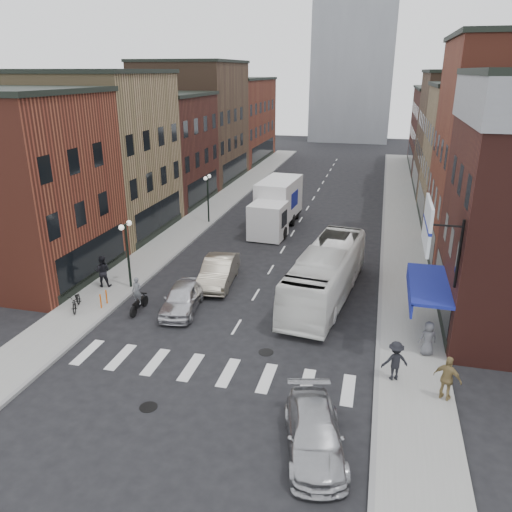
# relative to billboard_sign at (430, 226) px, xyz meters

# --- Properties ---
(ground) EXTENTS (160.00, 160.00, 0.00)m
(ground) POSITION_rel_billboard_sign_xyz_m (-8.59, -0.50, -6.13)
(ground) COLOR black
(ground) RESTS_ON ground
(sidewalk_left) EXTENTS (3.00, 74.00, 0.15)m
(sidewalk_left) POSITION_rel_billboard_sign_xyz_m (-17.09, 21.50, -6.06)
(sidewalk_left) COLOR gray
(sidewalk_left) RESTS_ON ground
(sidewalk_right) EXTENTS (3.00, 74.00, 0.15)m
(sidewalk_right) POSITION_rel_billboard_sign_xyz_m (-0.09, 21.50, -6.06)
(sidewalk_right) COLOR gray
(sidewalk_right) RESTS_ON ground
(curb_left) EXTENTS (0.20, 74.00, 0.16)m
(curb_left) POSITION_rel_billboard_sign_xyz_m (-15.59, 21.50, -6.13)
(curb_left) COLOR gray
(curb_left) RESTS_ON ground
(curb_right) EXTENTS (0.20, 74.00, 0.16)m
(curb_right) POSITION_rel_billboard_sign_xyz_m (-1.59, 21.50, -6.13)
(curb_right) COLOR gray
(curb_right) RESTS_ON ground
(crosswalk_stripes) EXTENTS (12.00, 2.20, 0.01)m
(crosswalk_stripes) POSITION_rel_billboard_sign_xyz_m (-8.59, -3.50, -6.13)
(crosswalk_stripes) COLOR silver
(crosswalk_stripes) RESTS_ON ground
(bldg_left_near) EXTENTS (10.30, 9.20, 11.30)m
(bldg_left_near) POSITION_rel_billboard_sign_xyz_m (-23.58, 4.00, -0.48)
(bldg_left_near) COLOR maroon
(bldg_left_near) RESTS_ON ground
(bldg_left_mid_a) EXTENTS (10.30, 10.20, 12.30)m
(bldg_left_mid_a) POSITION_rel_billboard_sign_xyz_m (-23.58, 13.50, 0.02)
(bldg_left_mid_a) COLOR olive
(bldg_left_mid_a) RESTS_ON ground
(bldg_left_mid_b) EXTENTS (10.30, 10.20, 10.30)m
(bldg_left_mid_b) POSITION_rel_billboard_sign_xyz_m (-23.58, 23.50, -0.98)
(bldg_left_mid_b) COLOR #431C17
(bldg_left_mid_b) RESTS_ON ground
(bldg_left_far_a) EXTENTS (10.30, 12.20, 13.30)m
(bldg_left_far_a) POSITION_rel_billboard_sign_xyz_m (-23.58, 34.50, 0.52)
(bldg_left_far_a) COLOR #4B3425
(bldg_left_far_a) RESTS_ON ground
(bldg_left_far_b) EXTENTS (10.30, 16.20, 11.30)m
(bldg_left_far_b) POSITION_rel_billboard_sign_xyz_m (-23.58, 48.50, -0.48)
(bldg_left_far_b) COLOR maroon
(bldg_left_far_b) RESTS_ON ground
(bldg_right_mid_b) EXTENTS (10.30, 10.20, 11.30)m
(bldg_right_mid_b) POSITION_rel_billboard_sign_xyz_m (6.41, 23.50, -0.48)
(bldg_right_mid_b) COLOR olive
(bldg_right_mid_b) RESTS_ON ground
(bldg_right_far_a) EXTENTS (10.30, 12.20, 12.30)m
(bldg_right_far_a) POSITION_rel_billboard_sign_xyz_m (6.41, 34.50, 0.02)
(bldg_right_far_a) COLOR #4B3425
(bldg_right_far_a) RESTS_ON ground
(bldg_right_far_b) EXTENTS (10.30, 16.20, 10.30)m
(bldg_right_far_b) POSITION_rel_billboard_sign_xyz_m (6.41, 48.50, -0.98)
(bldg_right_far_b) COLOR #431C17
(bldg_right_far_b) RESTS_ON ground
(awning_blue) EXTENTS (1.80, 5.00, 0.78)m
(awning_blue) POSITION_rel_billboard_sign_xyz_m (0.34, 2.00, -3.50)
(awning_blue) COLOR navy
(awning_blue) RESTS_ON ground
(billboard_sign) EXTENTS (1.52, 3.00, 3.70)m
(billboard_sign) POSITION_rel_billboard_sign_xyz_m (0.00, 0.00, 0.00)
(billboard_sign) COLOR black
(billboard_sign) RESTS_ON ground
(streetlamp_near) EXTENTS (0.32, 1.22, 4.11)m
(streetlamp_near) POSITION_rel_billboard_sign_xyz_m (-15.99, 3.50, -3.22)
(streetlamp_near) COLOR black
(streetlamp_near) RESTS_ON ground
(streetlamp_far) EXTENTS (0.32, 1.22, 4.11)m
(streetlamp_far) POSITION_rel_billboard_sign_xyz_m (-15.99, 17.50, -3.22)
(streetlamp_far) COLOR black
(streetlamp_far) RESTS_ON ground
(bike_rack) EXTENTS (0.08, 0.68, 0.80)m
(bike_rack) POSITION_rel_billboard_sign_xyz_m (-16.19, 0.80, -5.58)
(bike_rack) COLOR #D8590C
(bike_rack) RESTS_ON sidewalk_left
(box_truck) EXTENTS (3.08, 8.89, 3.80)m
(box_truck) POSITION_rel_billboard_sign_xyz_m (-10.21, 17.62, -4.26)
(box_truck) COLOR white
(box_truck) RESTS_ON ground
(motorcycle_rider) EXTENTS (0.55, 1.95, 1.99)m
(motorcycle_rider) POSITION_rel_billboard_sign_xyz_m (-14.15, 0.85, -5.20)
(motorcycle_rider) COLOR black
(motorcycle_rider) RESTS_ON ground
(transit_bus) EXTENTS (3.83, 11.01, 3.00)m
(transit_bus) POSITION_rel_billboard_sign_xyz_m (-4.66, 5.04, -4.63)
(transit_bus) COLOR white
(transit_bus) RESTS_ON ground
(sedan_left_near) EXTENTS (2.28, 4.53, 1.48)m
(sedan_left_near) POSITION_rel_billboard_sign_xyz_m (-11.93, 1.60, -5.39)
(sedan_left_near) COLOR silver
(sedan_left_near) RESTS_ON ground
(sedan_left_far) EXTENTS (2.22, 5.11, 1.64)m
(sedan_left_far) POSITION_rel_billboard_sign_xyz_m (-11.16, 5.50, -5.31)
(sedan_left_far) COLOR #B2A790
(sedan_left_far) RESTS_ON ground
(curb_car) EXTENTS (2.94, 4.98, 1.35)m
(curb_car) POSITION_rel_billboard_sign_xyz_m (-3.58, -7.24, -5.46)
(curb_car) COLOR #A6A6AA
(curb_car) RESTS_ON ground
(parked_bicycle) EXTENTS (1.29, 1.90, 0.95)m
(parked_bicycle) POSITION_rel_billboard_sign_xyz_m (-17.38, 0.07, -5.51)
(parked_bicycle) COLOR black
(parked_bicycle) RESTS_ON sidewalk_left
(ped_left_solo) EXTENTS (1.04, 0.77, 1.90)m
(ped_left_solo) POSITION_rel_billboard_sign_xyz_m (-17.57, 3.16, -5.03)
(ped_left_solo) COLOR black
(ped_left_solo) RESTS_ON sidewalk_left
(ped_right_a) EXTENTS (1.23, 0.90, 1.72)m
(ped_right_a) POSITION_rel_billboard_sign_xyz_m (-0.92, -2.45, -5.12)
(ped_right_a) COLOR black
(ped_right_a) RESTS_ON sidewalk_right
(ped_right_b) EXTENTS (1.22, 0.97, 1.86)m
(ped_right_b) POSITION_rel_billboard_sign_xyz_m (1.01, -3.36, -5.05)
(ped_right_b) COLOR olive
(ped_right_b) RESTS_ON sidewalk_right
(ped_right_c) EXTENTS (0.89, 0.70, 1.61)m
(ped_right_c) POSITION_rel_billboard_sign_xyz_m (0.53, -0.10, -5.18)
(ped_right_c) COLOR #53555B
(ped_right_c) RESTS_ON sidewalk_right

